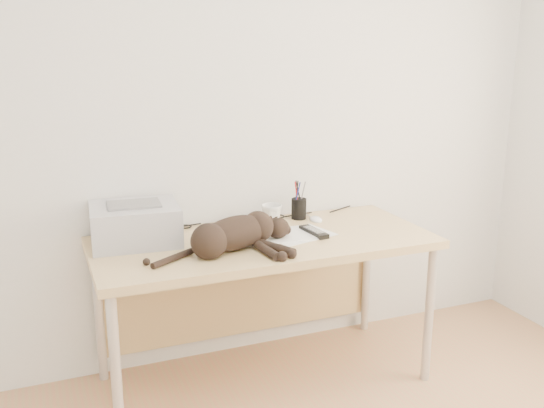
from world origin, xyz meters
name	(u,v)px	position (x,y,z in m)	size (l,w,h in m)	color
wall_back	(238,112)	(0.00, 1.75, 1.30)	(3.50, 3.50, 0.00)	silver
desk	(258,259)	(0.00, 1.48, 0.61)	(1.60, 0.70, 0.74)	#D3B47B
printer	(135,224)	(-0.57, 1.56, 0.83)	(0.42, 0.36, 0.19)	#AAAAAF
papers	(296,234)	(0.16, 1.39, 0.74)	(0.37, 0.29, 0.01)	white
cat	(233,236)	(-0.19, 1.28, 0.81)	(0.71, 0.36, 0.16)	black
mug	(272,214)	(0.13, 1.61, 0.79)	(0.11, 0.11, 0.10)	silver
pen_cup	(299,208)	(0.29, 1.64, 0.80)	(0.08, 0.08, 0.20)	black
remote_grey	(259,221)	(0.07, 1.64, 0.75)	(0.05, 0.18, 0.02)	slate
remote_black	(314,232)	(0.25, 1.37, 0.75)	(0.05, 0.19, 0.02)	black
mouse	(316,217)	(0.36, 1.57, 0.76)	(0.06, 0.10, 0.03)	white
cable_tangle	(242,220)	(0.00, 1.70, 0.75)	(1.36, 0.07, 0.01)	black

